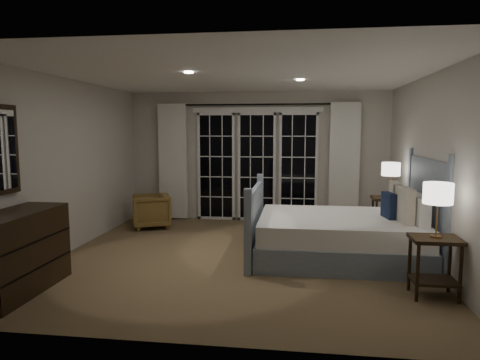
# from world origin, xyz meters

# --- Properties ---
(floor) EXTENTS (5.00, 5.00, 0.00)m
(floor) POSITION_xyz_m (0.00, 0.00, 0.00)
(floor) COLOR brown
(floor) RESTS_ON ground
(ceiling) EXTENTS (5.00, 5.00, 0.00)m
(ceiling) POSITION_xyz_m (0.00, 0.00, 2.50)
(ceiling) COLOR white
(ceiling) RESTS_ON wall_back
(wall_left) EXTENTS (0.02, 5.00, 2.50)m
(wall_left) POSITION_xyz_m (-2.50, 0.00, 1.25)
(wall_left) COLOR beige
(wall_left) RESTS_ON floor
(wall_right) EXTENTS (0.02, 5.00, 2.50)m
(wall_right) POSITION_xyz_m (2.50, 0.00, 1.25)
(wall_right) COLOR beige
(wall_right) RESTS_ON floor
(wall_back) EXTENTS (5.00, 0.02, 2.50)m
(wall_back) POSITION_xyz_m (0.00, 2.50, 1.25)
(wall_back) COLOR beige
(wall_back) RESTS_ON floor
(wall_front) EXTENTS (5.00, 0.02, 2.50)m
(wall_front) POSITION_xyz_m (0.00, -2.50, 1.25)
(wall_front) COLOR beige
(wall_front) RESTS_ON floor
(french_doors) EXTENTS (2.50, 0.04, 2.20)m
(french_doors) POSITION_xyz_m (0.00, 2.46, 1.09)
(french_doors) COLOR black
(french_doors) RESTS_ON wall_back
(curtain_rod) EXTENTS (3.50, 0.03, 0.03)m
(curtain_rod) POSITION_xyz_m (0.00, 2.40, 2.25)
(curtain_rod) COLOR black
(curtain_rod) RESTS_ON wall_back
(curtain_left) EXTENTS (0.55, 0.10, 2.25)m
(curtain_left) POSITION_xyz_m (-1.65, 2.38, 1.15)
(curtain_left) COLOR silver
(curtain_left) RESTS_ON curtain_rod
(curtain_right) EXTENTS (0.55, 0.10, 2.25)m
(curtain_right) POSITION_xyz_m (1.65, 2.38, 1.15)
(curtain_right) COLOR silver
(curtain_right) RESTS_ON curtain_rod
(downlight_a) EXTENTS (0.12, 0.12, 0.01)m
(downlight_a) POSITION_xyz_m (0.80, 0.60, 2.49)
(downlight_a) COLOR white
(downlight_a) RESTS_ON ceiling
(downlight_b) EXTENTS (0.12, 0.12, 0.01)m
(downlight_b) POSITION_xyz_m (-0.60, -0.40, 2.49)
(downlight_b) COLOR white
(downlight_b) RESTS_ON ceiling
(bed) EXTENTS (2.37, 1.71, 1.39)m
(bed) POSITION_xyz_m (1.41, 0.11, 0.34)
(bed) COLOR gray
(bed) RESTS_ON floor
(nightstand_left) EXTENTS (0.50, 0.40, 0.65)m
(nightstand_left) POSITION_xyz_m (2.23, -1.16, 0.43)
(nightstand_left) COLOR #2F1F0F
(nightstand_left) RESTS_ON floor
(nightstand_right) EXTENTS (0.54, 0.43, 0.70)m
(nightstand_right) POSITION_xyz_m (2.25, 1.22, 0.47)
(nightstand_right) COLOR #2F1F0F
(nightstand_right) RESTS_ON floor
(lamp_left) EXTENTS (0.30, 0.30, 0.58)m
(lamp_left) POSITION_xyz_m (2.23, -1.16, 1.11)
(lamp_left) COLOR #B47F48
(lamp_left) RESTS_ON nightstand_left
(lamp_right) EXTENTS (0.29, 0.29, 0.55)m
(lamp_right) POSITION_xyz_m (2.25, 1.22, 1.14)
(lamp_right) COLOR #B47F48
(lamp_right) RESTS_ON nightstand_right
(armchair) EXTENTS (0.87, 0.86, 0.61)m
(armchair) POSITION_xyz_m (-1.85, 1.60, 0.30)
(armchair) COLOR olive
(armchair) RESTS_ON floor
(dresser) EXTENTS (0.54, 1.26, 0.89)m
(dresser) POSITION_xyz_m (-2.23, -1.62, 0.45)
(dresser) COLOR #2F1F0F
(dresser) RESTS_ON floor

